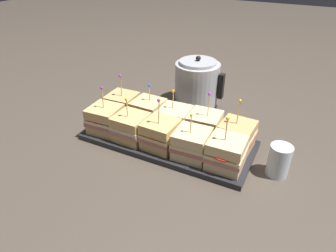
{
  "coord_description": "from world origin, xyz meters",
  "views": [
    {
      "loc": [
        0.37,
        -0.74,
        0.57
      ],
      "look_at": [
        0.0,
        0.0,
        0.07
      ],
      "focal_mm": 32.0,
      "sensor_mm": 36.0,
      "label": 1
    }
  ],
  "objects_px": {
    "sandwich_back_far_left": "(123,106)",
    "sandwich_back_right": "(204,127)",
    "sandwich_front_far_left": "(105,119)",
    "sandwich_front_left": "(131,127)",
    "serving_platter": "(168,140)",
    "sandwich_front_right": "(192,144)",
    "sandwich_front_far_right": "(226,153)",
    "sandwich_back_left": "(148,113)",
    "kettle_steel": "(197,83)",
    "sandwich_back_far_right": "(237,136)",
    "sandwich_back_center": "(175,120)",
    "sandwich_front_center": "(161,135)",
    "drinking_glass": "(279,161)"
  },
  "relations": [
    {
      "from": "sandwich_back_far_left",
      "to": "sandwich_back_right",
      "type": "relative_size",
      "value": 1.01
    },
    {
      "from": "sandwich_front_far_left",
      "to": "sandwich_front_left",
      "type": "relative_size",
      "value": 1.09
    },
    {
      "from": "serving_platter",
      "to": "sandwich_front_right",
      "type": "distance_m",
      "value": 0.13
    },
    {
      "from": "sandwich_front_far_left",
      "to": "sandwich_front_far_right",
      "type": "xyz_separation_m",
      "value": [
        0.42,
        -0.0,
        0.0
      ]
    },
    {
      "from": "serving_platter",
      "to": "sandwich_back_right",
      "type": "distance_m",
      "value": 0.13
    },
    {
      "from": "sandwich_back_left",
      "to": "sandwich_front_left",
      "type": "bearing_deg",
      "value": -90.63
    },
    {
      "from": "sandwich_front_far_right",
      "to": "sandwich_back_right",
      "type": "height_order",
      "value": "sandwich_back_right"
    },
    {
      "from": "sandwich_front_far_left",
      "to": "kettle_steel",
      "type": "bearing_deg",
      "value": 64.37
    },
    {
      "from": "sandwich_back_left",
      "to": "sandwich_back_far_right",
      "type": "relative_size",
      "value": 0.9
    },
    {
      "from": "sandwich_back_right",
      "to": "sandwich_back_left",
      "type": "bearing_deg",
      "value": -179.87
    },
    {
      "from": "sandwich_front_far_left",
      "to": "sandwich_back_far_right",
      "type": "distance_m",
      "value": 0.44
    },
    {
      "from": "sandwich_back_center",
      "to": "sandwich_back_far_left",
      "type": "bearing_deg",
      "value": 179.88
    },
    {
      "from": "sandwich_front_far_left",
      "to": "sandwich_back_center",
      "type": "distance_m",
      "value": 0.24
    },
    {
      "from": "sandwich_back_left",
      "to": "kettle_steel",
      "type": "relative_size",
      "value": 0.75
    },
    {
      "from": "sandwich_front_right",
      "to": "sandwich_back_far_left",
      "type": "bearing_deg",
      "value": 161.64
    },
    {
      "from": "sandwich_front_far_left",
      "to": "sandwich_front_right",
      "type": "distance_m",
      "value": 0.32
    },
    {
      "from": "sandwich_back_center",
      "to": "sandwich_back_left",
      "type": "bearing_deg",
      "value": 179.6
    },
    {
      "from": "sandwich_front_right",
      "to": "sandwich_front_far_right",
      "type": "xyz_separation_m",
      "value": [
        0.11,
        -0.0,
        0.0
      ]
    },
    {
      "from": "sandwich_back_left",
      "to": "sandwich_back_far_right",
      "type": "bearing_deg",
      "value": -0.3
    },
    {
      "from": "sandwich_front_left",
      "to": "sandwich_front_right",
      "type": "xyz_separation_m",
      "value": [
        0.21,
        0.0,
        -0.0
      ]
    },
    {
      "from": "sandwich_front_center",
      "to": "sandwich_front_right",
      "type": "bearing_deg",
      "value": -0.33
    },
    {
      "from": "drinking_glass",
      "to": "sandwich_front_left",
      "type": "bearing_deg",
      "value": -173.4
    },
    {
      "from": "sandwich_front_right",
      "to": "sandwich_back_far_left",
      "type": "distance_m",
      "value": 0.34
    },
    {
      "from": "sandwich_back_far_left",
      "to": "sandwich_back_left",
      "type": "distance_m",
      "value": 0.11
    },
    {
      "from": "sandwich_front_right",
      "to": "sandwich_back_center",
      "type": "distance_m",
      "value": 0.15
    },
    {
      "from": "sandwich_front_far_left",
      "to": "kettle_steel",
      "type": "xyz_separation_m",
      "value": [
        0.18,
        0.38,
        0.03
      ]
    },
    {
      "from": "sandwich_back_far_right",
      "to": "sandwich_back_center",
      "type": "bearing_deg",
      "value": 179.74
    },
    {
      "from": "sandwich_front_far_left",
      "to": "sandwich_back_left",
      "type": "distance_m",
      "value": 0.15
    },
    {
      "from": "sandwich_back_far_right",
      "to": "kettle_steel",
      "type": "xyz_separation_m",
      "value": [
        -0.24,
        0.27,
        0.03
      ]
    },
    {
      "from": "sandwich_front_left",
      "to": "sandwich_front_far_right",
      "type": "xyz_separation_m",
      "value": [
        0.32,
        0.0,
        0.0
      ]
    },
    {
      "from": "sandwich_front_far_left",
      "to": "sandwich_back_far_left",
      "type": "relative_size",
      "value": 0.97
    },
    {
      "from": "sandwich_front_center",
      "to": "sandwich_back_far_right",
      "type": "distance_m",
      "value": 0.24
    },
    {
      "from": "sandwich_back_center",
      "to": "sandwich_front_far_right",
      "type": "bearing_deg",
      "value": -26.68
    },
    {
      "from": "drinking_glass",
      "to": "sandwich_back_center",
      "type": "bearing_deg",
      "value": 171.22
    },
    {
      "from": "sandwich_back_far_left",
      "to": "sandwich_back_right",
      "type": "height_order",
      "value": "sandwich_back_far_left"
    },
    {
      "from": "sandwich_front_left",
      "to": "sandwich_back_far_left",
      "type": "distance_m",
      "value": 0.15
    },
    {
      "from": "serving_platter",
      "to": "sandwich_back_far_left",
      "type": "height_order",
      "value": "sandwich_back_far_left"
    },
    {
      "from": "sandwich_front_center",
      "to": "kettle_steel",
      "type": "height_order",
      "value": "kettle_steel"
    },
    {
      "from": "sandwich_front_right",
      "to": "sandwich_front_far_right",
      "type": "bearing_deg",
      "value": -0.86
    },
    {
      "from": "sandwich_front_center",
      "to": "sandwich_back_far_right",
      "type": "xyz_separation_m",
      "value": [
        0.21,
        0.1,
        -0.0
      ]
    },
    {
      "from": "sandwich_front_far_left",
      "to": "drinking_glass",
      "type": "relative_size",
      "value": 1.72
    },
    {
      "from": "sandwich_front_right",
      "to": "serving_platter",
      "type": "bearing_deg",
      "value": 153.52
    },
    {
      "from": "sandwich_front_far_right",
      "to": "sandwich_back_left",
      "type": "xyz_separation_m",
      "value": [
        -0.32,
        0.11,
        -0.0
      ]
    },
    {
      "from": "sandwich_back_far_left",
      "to": "sandwich_back_left",
      "type": "relative_size",
      "value": 1.14
    },
    {
      "from": "sandwich_back_left",
      "to": "sandwich_back_center",
      "type": "height_order",
      "value": "sandwich_back_center"
    },
    {
      "from": "sandwich_front_center",
      "to": "drinking_glass",
      "type": "relative_size",
      "value": 1.79
    },
    {
      "from": "sandwich_front_right",
      "to": "sandwich_back_center",
      "type": "relative_size",
      "value": 0.96
    },
    {
      "from": "sandwich_back_center",
      "to": "sandwich_front_far_left",
      "type": "bearing_deg",
      "value": -153.15
    },
    {
      "from": "serving_platter",
      "to": "sandwich_front_far_left",
      "type": "distance_m",
      "value": 0.22
    },
    {
      "from": "sandwich_back_left",
      "to": "sandwich_back_right",
      "type": "relative_size",
      "value": 0.89
    }
  ]
}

